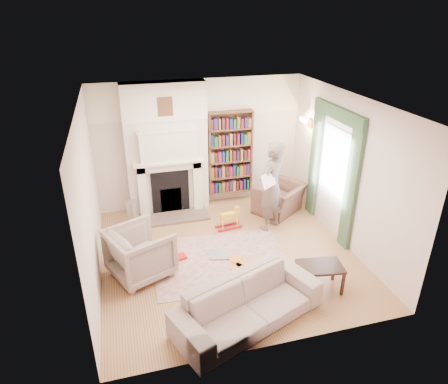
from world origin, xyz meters
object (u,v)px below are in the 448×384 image
object	(u,v)px
coffee_table	(319,277)
armchair_left	(140,253)
sofa	(248,304)
bookcase	(230,153)
rocking_horse	(229,218)
armchair_reading	(279,198)
man_reading	(271,187)
paraffin_heater	(132,214)

from	to	relation	value
coffee_table	armchair_left	bearing A→B (deg)	165.70
armchair_left	sofa	distance (m)	2.07
bookcase	sofa	distance (m)	4.03
sofa	rocking_horse	size ratio (longest dim) A/B	4.19
bookcase	armchair_reading	world-z (taller)	bookcase
armchair_reading	man_reading	bearing A→B (deg)	17.67
paraffin_heater	rocking_horse	xyz separation A→B (m)	(1.88, -0.63, -0.04)
armchair_reading	coffee_table	bearing A→B (deg)	45.90
sofa	paraffin_heater	world-z (taller)	sofa
rocking_horse	sofa	bearing A→B (deg)	-106.58
sofa	rocking_horse	bearing A→B (deg)	58.53
paraffin_heater	rocking_horse	bearing A→B (deg)	-18.46
coffee_table	rocking_horse	xyz separation A→B (m)	(-0.86, 2.23, 0.01)
rocking_horse	paraffin_heater	bearing A→B (deg)	154.99
sofa	paraffin_heater	distance (m)	3.55
armchair_reading	bookcase	bearing A→B (deg)	-78.30
bookcase	sofa	world-z (taller)	bookcase
sofa	armchair_reading	bearing A→B (deg)	38.85
paraffin_heater	coffee_table	bearing A→B (deg)	-46.20
sofa	coffee_table	world-z (taller)	sofa
man_reading	armchair_left	bearing A→B (deg)	-16.43
bookcase	armchair_left	distance (m)	3.28
sofa	bookcase	bearing A→B (deg)	56.28
armchair_left	coffee_table	distance (m)	2.94
sofa	rocking_horse	world-z (taller)	sofa
armchair_left	man_reading	size ratio (longest dim) A/B	0.51
armchair_reading	paraffin_heater	world-z (taller)	armchair_reading
man_reading	rocking_horse	world-z (taller)	man_reading
armchair_reading	paraffin_heater	bearing A→B (deg)	-39.60
armchair_reading	paraffin_heater	distance (m)	3.15
paraffin_heater	rocking_horse	size ratio (longest dim) A/B	1.04
man_reading	sofa	bearing A→B (deg)	27.36
sofa	man_reading	world-z (taller)	man_reading
armchair_reading	coffee_table	xyz separation A→B (m)	(-0.40, -2.63, -0.10)
armchair_left	sofa	xyz separation A→B (m)	(1.38, -1.54, -0.11)
armchair_left	coffee_table	size ratio (longest dim) A/B	1.35
armchair_reading	coffee_table	world-z (taller)	armchair_reading
bookcase	coffee_table	distance (m)	3.61
armchair_reading	coffee_table	distance (m)	2.66
coffee_table	paraffin_heater	xyz separation A→B (m)	(-2.74, 2.86, 0.05)
coffee_table	rocking_horse	distance (m)	2.39
sofa	paraffin_heater	xyz separation A→B (m)	(-1.41, 3.25, -0.05)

